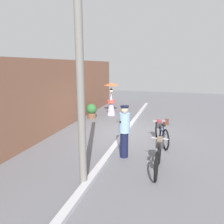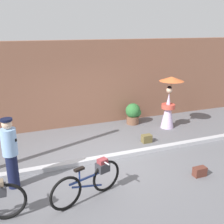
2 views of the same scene
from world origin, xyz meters
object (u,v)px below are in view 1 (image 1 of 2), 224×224
(bicycle_near_officer, at_px, (158,155))
(backpack_spare, at_px, (167,122))
(person_officer, at_px, (124,130))
(bicycle_far_side, at_px, (161,132))
(backpack_on_pavement, at_px, (121,120))
(person_with_parasol, at_px, (111,98))
(utility_pole, at_px, (81,88))
(potted_plant_by_door, at_px, (92,111))

(bicycle_near_officer, distance_m, backpack_spare, 4.96)
(person_officer, bearing_deg, bicycle_far_side, -34.35)
(person_officer, xyz_separation_m, backpack_on_pavement, (4.09, 1.13, -0.77))
(bicycle_near_officer, bearing_deg, bicycle_far_side, 1.68)
(bicycle_near_officer, xyz_separation_m, person_with_parasol, (6.06, 3.18, 0.55))
(person_officer, height_order, person_with_parasol, person_with_parasol)
(bicycle_far_side, relative_size, backpack_spare, 5.23)
(person_with_parasol, bearing_deg, bicycle_far_side, -141.51)
(bicycle_far_side, height_order, person_with_parasol, person_with_parasol)
(utility_pole, bearing_deg, backpack_on_pavement, 5.21)
(bicycle_far_side, xyz_separation_m, backpack_spare, (2.81, -0.12, -0.31))
(utility_pole, bearing_deg, person_officer, -17.36)
(potted_plant_by_door, distance_m, utility_pole, 7.00)
(potted_plant_by_door, relative_size, backpack_spare, 2.48)
(bicycle_far_side, bearing_deg, bicycle_near_officer, -178.32)
(bicycle_far_side, relative_size, potted_plant_by_door, 2.11)
(backpack_spare, height_order, utility_pole, utility_pole)
(potted_plant_by_door, distance_m, backpack_spare, 4.07)
(person_with_parasol, xyz_separation_m, backpack_on_pavement, (-1.37, -0.93, -0.86))
(bicycle_far_side, relative_size, person_officer, 1.01)
(bicycle_far_side, relative_size, backpack_on_pavement, 5.42)
(bicycle_near_officer, relative_size, utility_pole, 0.37)
(bicycle_far_side, distance_m, backpack_on_pavement, 3.37)
(backpack_spare, bearing_deg, bicycle_far_side, 177.53)
(person_with_parasol, height_order, backpack_on_pavement, person_with_parasol)
(bicycle_far_side, bearing_deg, person_with_parasol, 38.49)
(person_with_parasol, xyz_separation_m, potted_plant_by_door, (-1.02, 0.82, -0.57))
(bicycle_far_side, xyz_separation_m, person_officer, (-1.54, 1.06, 0.46))
(person_with_parasol, relative_size, utility_pole, 0.40)
(backpack_spare, bearing_deg, person_with_parasol, 71.14)
(bicycle_near_officer, relative_size, person_with_parasol, 0.94)
(person_with_parasol, distance_m, utility_pole, 7.62)
(person_officer, height_order, backpack_spare, person_officer)
(person_officer, relative_size, utility_pole, 0.35)
(person_officer, distance_m, backpack_on_pavement, 4.32)
(bicycle_near_officer, bearing_deg, utility_pole, 126.92)
(bicycle_near_officer, relative_size, backpack_on_pavement, 5.71)
(utility_pole, bearing_deg, potted_plant_by_door, 19.99)
(backpack_on_pavement, bearing_deg, bicycle_near_officer, -154.39)
(person_officer, relative_size, backpack_spare, 5.17)
(person_officer, relative_size, person_with_parasol, 0.88)
(backpack_spare, distance_m, utility_pole, 6.86)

